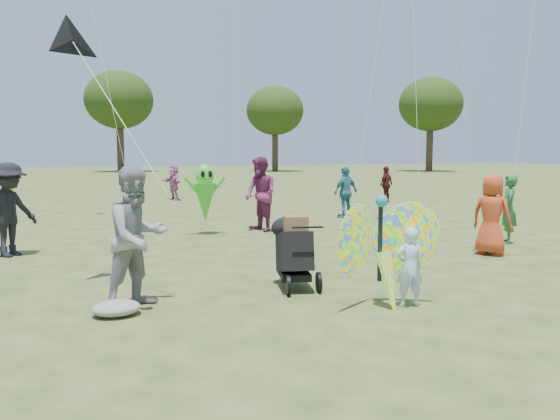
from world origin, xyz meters
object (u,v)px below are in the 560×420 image
object	(u,v)px
crowd_e	(260,194)
crowd_j	(174,182)
jogging_stroller	(293,247)
child_girl	(409,267)
crowd_b	(9,210)
crowd_h	(386,184)
adult_man	(137,237)
crowd_c	(346,192)
crowd_a	(492,215)
alien_kite	(205,195)
crowd_f	(508,209)
butterfly_kite	(384,252)

from	to	relation	value
crowd_e	crowd_j	bearing A→B (deg)	168.87
crowd_j	jogging_stroller	distance (m)	16.15
child_girl	jogging_stroller	xyz separation A→B (m)	(-1.04, 1.46, 0.09)
crowd_b	crowd_h	bearing A→B (deg)	-17.00
adult_man	crowd_b	size ratio (longest dim) A/B	1.01
crowd_c	crowd_j	world-z (taller)	crowd_c
crowd_c	crowd_a	bearing A→B (deg)	70.36
crowd_j	crowd_a	bearing A→B (deg)	-5.57
crowd_e	crowd_j	size ratio (longest dim) A/B	1.27
adult_man	child_girl	bearing A→B (deg)	-48.84
crowd_a	crowd_j	distance (m)	15.47
crowd_e	crowd_h	world-z (taller)	crowd_e
child_girl	adult_man	world-z (taller)	adult_man
crowd_b	adult_man	bearing A→B (deg)	-113.69
crowd_b	alien_kite	distance (m)	4.44
crowd_b	alien_kite	size ratio (longest dim) A/B	1.05
alien_kite	jogging_stroller	bearing A→B (deg)	-90.38
adult_man	alien_kite	size ratio (longest dim) A/B	1.06
adult_man	crowd_c	distance (m)	10.70
adult_man	crowd_c	xyz separation A→B (m)	(7.23, 7.89, -0.12)
jogging_stroller	crowd_c	bearing A→B (deg)	70.99
crowd_b	crowd_e	distance (m)	5.86
adult_man	crowd_j	distance (m)	16.67
jogging_stroller	child_girl	bearing A→B (deg)	-40.69
child_girl	crowd_f	world-z (taller)	crowd_f
crowd_a	crowd_c	distance (m)	6.63
child_girl	jogging_stroller	world-z (taller)	jogging_stroller
crowd_f	crowd_b	bearing A→B (deg)	-63.25
crowd_f	alien_kite	distance (m)	7.04
crowd_b	crowd_h	distance (m)	15.12
jogging_stroller	alien_kite	distance (m)	5.73
child_girl	jogging_stroller	bearing A→B (deg)	-46.41
crowd_f	crowd_j	world-z (taller)	crowd_f
crowd_a	crowd_h	bearing A→B (deg)	-48.48
crowd_b	crowd_a	bearing A→B (deg)	-66.66
crowd_b	jogging_stroller	bearing A→B (deg)	-92.46
crowd_h	crowd_b	bearing A→B (deg)	2.24
crowd_a	crowd_f	distance (m)	1.64
crowd_e	crowd_f	distance (m)	5.89
adult_man	jogging_stroller	world-z (taller)	adult_man
crowd_b	crowd_f	bearing A→B (deg)	-59.21
crowd_c	crowd_b	bearing A→B (deg)	3.22
crowd_c	crowd_e	distance (m)	3.95
crowd_c	butterfly_kite	size ratio (longest dim) A/B	0.92
child_girl	crowd_j	xyz separation A→B (m)	(0.08, 17.58, 0.23)
adult_man	crowd_b	world-z (taller)	adult_man
crowd_e	crowd_c	bearing A→B (deg)	105.43
butterfly_kite	alien_kite	bearing A→B (deg)	95.27
adult_man	crowd_f	bearing A→B (deg)	-13.03
crowd_h	butterfly_kite	world-z (taller)	butterfly_kite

